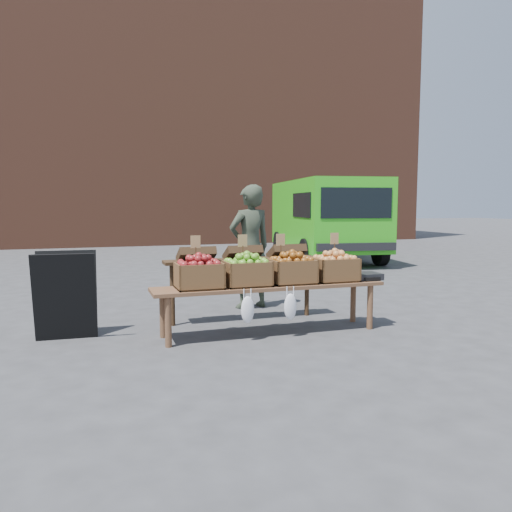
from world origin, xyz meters
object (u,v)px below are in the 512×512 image
object	(u,v)px
vendor	(250,247)
chalkboard_sign	(66,295)
crate_russet_pears	(247,273)
weighing_scale	(365,276)
crate_red_apples	(292,271)
crate_golden_apples	(199,276)
back_table	(243,280)
delivery_van	(325,221)
crate_green_apples	(335,269)
display_bench	(270,309)

from	to	relation	value
vendor	chalkboard_sign	xyz separation A→B (m)	(-2.45, -0.96, -0.39)
crate_russet_pears	weighing_scale	distance (m)	1.53
crate_russet_pears	crate_red_apples	distance (m)	0.55
vendor	crate_golden_apples	size ratio (longest dim) A/B	3.53
weighing_scale	chalkboard_sign	bearing A→B (deg)	171.97
vendor	crate_golden_apples	distance (m)	1.80
chalkboard_sign	crate_russet_pears	size ratio (longest dim) A/B	1.97
chalkboard_sign	crate_russet_pears	xyz separation A→B (m)	(1.94, -0.49, 0.22)
back_table	crate_red_apples	world-z (taller)	back_table
chalkboard_sign	weighing_scale	size ratio (longest dim) A/B	2.89
delivery_van	crate_green_apples	xyz separation A→B (m)	(-3.24, -6.76, -0.34)
vendor	crate_golden_apples	bearing A→B (deg)	42.71
crate_green_apples	crate_red_apples	bearing A→B (deg)	180.00
delivery_van	crate_green_apples	size ratio (longest dim) A/B	9.41
crate_russet_pears	weighing_scale	xyz separation A→B (m)	(1.53, 0.00, -0.10)
back_table	crate_red_apples	bearing A→B (deg)	-62.05
crate_russet_pears	crate_green_apples	world-z (taller)	same
vendor	crate_russet_pears	size ratio (longest dim) A/B	3.53
chalkboard_sign	vendor	bearing A→B (deg)	24.33
delivery_van	crate_red_apples	bearing A→B (deg)	-110.84
delivery_van	vendor	distance (m)	6.55
delivery_van	vendor	bearing A→B (deg)	-117.41
delivery_van	chalkboard_sign	distance (m)	8.89
vendor	chalkboard_sign	distance (m)	2.66
vendor	crate_green_apples	size ratio (longest dim) A/B	3.53
crate_golden_apples	weighing_scale	distance (m)	2.08
back_table	weighing_scale	distance (m)	1.54
crate_golden_apples	display_bench	bearing A→B (deg)	0.00
delivery_van	crate_green_apples	distance (m)	7.50
chalkboard_sign	display_bench	xyz separation A→B (m)	(2.22, -0.49, -0.21)
chalkboard_sign	crate_red_apples	world-z (taller)	chalkboard_sign
display_bench	weighing_scale	distance (m)	1.29
delivery_van	back_table	world-z (taller)	delivery_van
chalkboard_sign	crate_golden_apples	world-z (taller)	chalkboard_sign
chalkboard_sign	crate_red_apples	distance (m)	2.55
vendor	back_table	distance (m)	0.88
chalkboard_sign	back_table	world-z (taller)	back_table
crate_green_apples	back_table	bearing A→B (deg)	142.31
back_table	display_bench	bearing A→B (deg)	-81.55
display_bench	crate_red_apples	size ratio (longest dim) A/B	5.40
chalkboard_sign	crate_green_apples	bearing A→B (deg)	-6.25
back_table	crate_green_apples	world-z (taller)	back_table
crate_russet_pears	crate_green_apples	bearing A→B (deg)	0.00
weighing_scale	crate_green_apples	bearing A→B (deg)	180.00
crate_red_apples	weighing_scale	size ratio (longest dim) A/B	1.47
chalkboard_sign	crate_green_apples	distance (m)	3.09
weighing_scale	display_bench	bearing A→B (deg)	180.00
vendor	crate_golden_apples	world-z (taller)	vendor
crate_red_apples	weighing_scale	distance (m)	0.98
display_bench	crate_russet_pears	size ratio (longest dim) A/B	5.40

